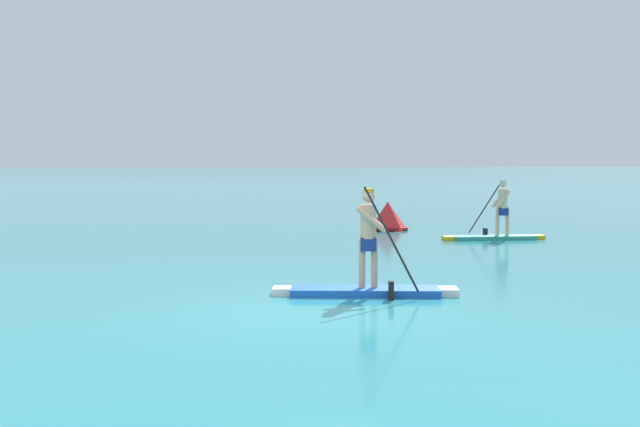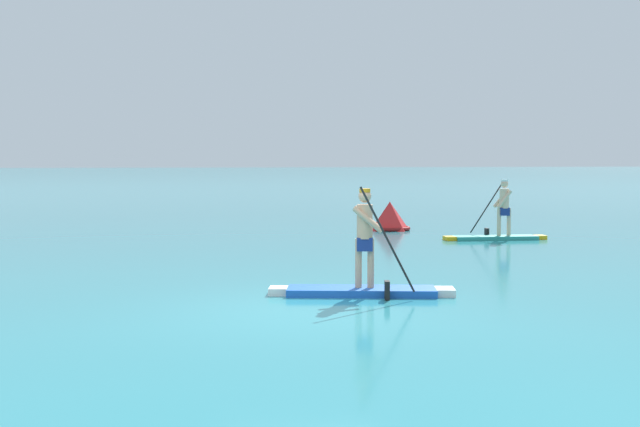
# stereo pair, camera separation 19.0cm
# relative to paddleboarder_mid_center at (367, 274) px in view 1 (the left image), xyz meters

# --- Properties ---
(ground) EXTENTS (440.00, 440.00, 0.00)m
(ground) POSITION_rel_paddleboarder_mid_center_xyz_m (-1.12, -1.10, -0.34)
(ground) COLOR teal
(paddleboarder_mid_center) EXTENTS (3.06, 1.29, 1.82)m
(paddleboarder_mid_center) POSITION_rel_paddleboarder_mid_center_xyz_m (0.00, 0.00, 0.00)
(paddleboarder_mid_center) COLOR blue
(paddleboarder_mid_center) RESTS_ON ground
(paddleboarder_far_right) EXTENTS (2.91, 0.91, 1.71)m
(paddleboarder_far_right) POSITION_rel_paddleboarder_mid_center_xyz_m (6.07, 8.37, 0.03)
(paddleboarder_far_right) COLOR teal
(paddleboarder_far_right) RESTS_ON ground
(race_marker_buoy) EXTENTS (1.37, 1.37, 0.90)m
(race_marker_buoy) POSITION_rel_paddleboarder_mid_center_xyz_m (4.04, 12.00, 0.05)
(race_marker_buoy) COLOR red
(race_marker_buoy) RESTS_ON ground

